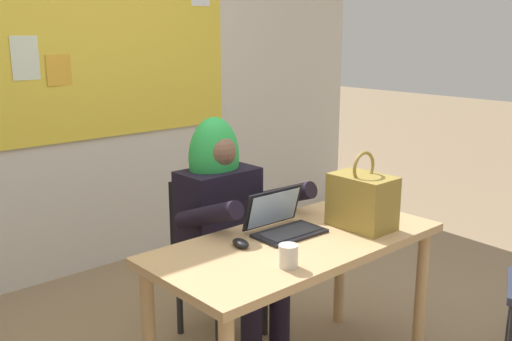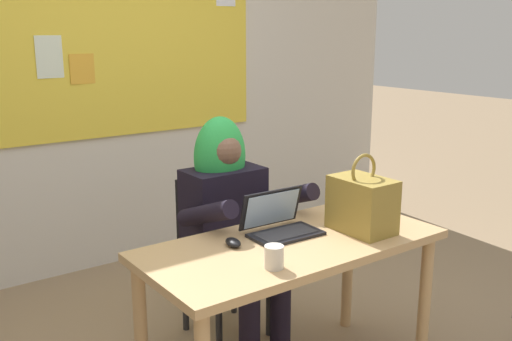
{
  "view_description": "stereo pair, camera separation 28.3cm",
  "coord_description": "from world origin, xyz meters",
  "px_view_note": "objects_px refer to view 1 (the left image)",
  "views": [
    {
      "loc": [
        -1.73,
        -1.69,
        1.69
      ],
      "look_at": [
        0.11,
        0.36,
        1.01
      ],
      "focal_mm": 40.73,
      "sensor_mm": 36.0,
      "label": 1
    },
    {
      "loc": [
        -1.51,
        -1.87,
        1.69
      ],
      "look_at": [
        0.11,
        0.36,
        1.01
      ],
      "focal_mm": 40.73,
      "sensor_mm": 36.0,
      "label": 2
    }
  ],
  "objects_px": {
    "coffee_mug": "(288,256)",
    "chair_at_desk": "(212,248)",
    "laptop": "(283,223)",
    "handbag": "(362,201)",
    "person_costumed": "(226,214)",
    "computer_mouse": "(241,243)",
    "desk_main": "(297,260)"
  },
  "relations": [
    {
      "from": "chair_at_desk",
      "to": "handbag",
      "type": "xyz_separation_m",
      "value": [
        0.32,
        -0.78,
        0.39
      ]
    },
    {
      "from": "person_costumed",
      "to": "computer_mouse",
      "type": "xyz_separation_m",
      "value": [
        -0.29,
        -0.46,
        0.04
      ]
    },
    {
      "from": "handbag",
      "to": "coffee_mug",
      "type": "xyz_separation_m",
      "value": [
        -0.61,
        -0.11,
        -0.09
      ]
    },
    {
      "from": "desk_main",
      "to": "laptop",
      "type": "height_order",
      "value": "laptop"
    },
    {
      "from": "computer_mouse",
      "to": "coffee_mug",
      "type": "xyz_separation_m",
      "value": [
        -0.0,
        -0.3,
        0.03
      ]
    },
    {
      "from": "desk_main",
      "to": "chair_at_desk",
      "type": "distance_m",
      "value": 0.71
    },
    {
      "from": "laptop",
      "to": "computer_mouse",
      "type": "xyz_separation_m",
      "value": [
        -0.27,
        -0.01,
        -0.03
      ]
    },
    {
      "from": "laptop",
      "to": "handbag",
      "type": "bearing_deg",
      "value": -29.49
    },
    {
      "from": "desk_main",
      "to": "laptop",
      "type": "relative_size",
      "value": 4.11
    },
    {
      "from": "coffee_mug",
      "to": "chair_at_desk",
      "type": "bearing_deg",
      "value": 71.86
    },
    {
      "from": "laptop",
      "to": "coffee_mug",
      "type": "height_order",
      "value": "laptop"
    },
    {
      "from": "chair_at_desk",
      "to": "computer_mouse",
      "type": "distance_m",
      "value": 0.71
    },
    {
      "from": "desk_main",
      "to": "laptop",
      "type": "xyz_separation_m",
      "value": [
        0.02,
        0.11,
        0.15
      ]
    },
    {
      "from": "desk_main",
      "to": "person_costumed",
      "type": "bearing_deg",
      "value": 86.34
    },
    {
      "from": "chair_at_desk",
      "to": "computer_mouse",
      "type": "height_order",
      "value": "chair_at_desk"
    },
    {
      "from": "person_costumed",
      "to": "handbag",
      "type": "xyz_separation_m",
      "value": [
        0.32,
        -0.65,
        0.16
      ]
    },
    {
      "from": "laptop",
      "to": "handbag",
      "type": "distance_m",
      "value": 0.4
    },
    {
      "from": "computer_mouse",
      "to": "handbag",
      "type": "height_order",
      "value": "handbag"
    },
    {
      "from": "desk_main",
      "to": "computer_mouse",
      "type": "height_order",
      "value": "computer_mouse"
    },
    {
      "from": "person_costumed",
      "to": "laptop",
      "type": "bearing_deg",
      "value": -2.5
    },
    {
      "from": "handbag",
      "to": "coffee_mug",
      "type": "bearing_deg",
      "value": -170.03
    },
    {
      "from": "person_costumed",
      "to": "chair_at_desk",
      "type": "bearing_deg",
      "value": -179.05
    },
    {
      "from": "handbag",
      "to": "person_costumed",
      "type": "bearing_deg",
      "value": 115.94
    },
    {
      "from": "chair_at_desk",
      "to": "person_costumed",
      "type": "distance_m",
      "value": 0.26
    },
    {
      "from": "laptop",
      "to": "handbag",
      "type": "xyz_separation_m",
      "value": [
        0.33,
        -0.2,
        0.09
      ]
    },
    {
      "from": "person_costumed",
      "to": "handbag",
      "type": "distance_m",
      "value": 0.74
    },
    {
      "from": "desk_main",
      "to": "coffee_mug",
      "type": "relative_size",
      "value": 14.8
    },
    {
      "from": "desk_main",
      "to": "coffee_mug",
      "type": "xyz_separation_m",
      "value": [
        -0.26,
        -0.2,
        0.15
      ]
    },
    {
      "from": "desk_main",
      "to": "handbag",
      "type": "bearing_deg",
      "value": -14.31
    },
    {
      "from": "chair_at_desk",
      "to": "laptop",
      "type": "height_order",
      "value": "laptop"
    },
    {
      "from": "chair_at_desk",
      "to": "computer_mouse",
      "type": "xyz_separation_m",
      "value": [
        -0.29,
        -0.59,
        0.27
      ]
    },
    {
      "from": "laptop",
      "to": "computer_mouse",
      "type": "relative_size",
      "value": 3.29
    }
  ]
}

